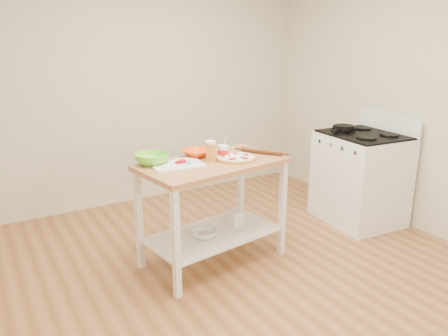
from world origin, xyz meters
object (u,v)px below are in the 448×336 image
at_px(skillet, 344,128).
at_px(spatula, 189,162).
at_px(orange_bowl, 197,153).
at_px(knife, 160,163).
at_px(yogurt_tub, 223,152).
at_px(beer_pint, 211,151).
at_px(shelf_glass_bowl, 204,234).
at_px(prep_island, 213,190).
at_px(green_bowl, 152,159).
at_px(cutting_board, 177,164).
at_px(pizza, 236,158).
at_px(shelf_bin, 235,217).
at_px(gas_stove, 360,177).
at_px(rolling_pin, 261,151).

xyz_separation_m(skillet, spatula, (-1.86, -0.16, -0.06)).
bearing_deg(orange_bowl, spatula, -132.79).
height_order(skillet, spatula, skillet).
relative_size(knife, yogurt_tub, 1.31).
relative_size(beer_pint, shelf_glass_bowl, 0.80).
distance_m(orange_bowl, shelf_glass_bowl, 0.69).
relative_size(prep_island, yogurt_tub, 6.45).
height_order(prep_island, knife, knife).
xyz_separation_m(prep_island, yogurt_tub, (0.13, 0.05, 0.31)).
distance_m(beer_pint, shelf_glass_bowl, 0.70).
bearing_deg(beer_pint, green_bowl, 159.00).
bearing_deg(cutting_board, pizza, -4.93).
xyz_separation_m(cutting_board, shelf_bin, (0.57, 0.03, -0.59)).
bearing_deg(skillet, beer_pint, 166.49).
xyz_separation_m(orange_bowl, beer_pint, (0.02, -0.20, 0.06)).
relative_size(shelf_glass_bowl, shelf_bin, 1.77).
relative_size(gas_stove, yogurt_tub, 5.63).
distance_m(yogurt_tub, shelf_bin, 0.65).
relative_size(prep_island, knife, 4.92).
distance_m(cutting_board, spatula, 0.10).
height_order(green_bowl, shelf_bin, green_bowl).
distance_m(gas_stove, knife, 2.21).
distance_m(gas_stove, shelf_glass_bowl, 1.87).
bearing_deg(shelf_bin, yogurt_tub, -167.25).
height_order(prep_island, yogurt_tub, yogurt_tub).
bearing_deg(beer_pint, knife, 163.30).
height_order(spatula, shelf_bin, spatula).
distance_m(shelf_glass_bowl, shelf_bin, 0.39).
bearing_deg(pizza, prep_island, 166.03).
height_order(prep_island, pizza, pizza).
height_order(orange_bowl, green_bowl, green_bowl).
distance_m(cutting_board, orange_bowl, 0.31).
bearing_deg(pizza, yogurt_tub, 126.01).
relative_size(green_bowl, rolling_pin, 0.73).
distance_m(skillet, rolling_pin, 1.19).
distance_m(skillet, spatula, 1.86).
relative_size(gas_stove, shelf_bin, 9.23).
bearing_deg(shelf_bin, orange_bowl, 155.60).
distance_m(prep_island, orange_bowl, 0.35).
relative_size(pizza, knife, 1.29).
height_order(cutting_board, yogurt_tub, yogurt_tub).
relative_size(prep_island, spatula, 8.98).
relative_size(beer_pint, rolling_pin, 0.46).
bearing_deg(beer_pint, pizza, -17.11).
height_order(pizza, shelf_bin, pizza).
bearing_deg(gas_stove, orange_bowl, 177.73).
relative_size(skillet, beer_pint, 2.14).
height_order(pizza, shelf_glass_bowl, pizza).
bearing_deg(gas_stove, cutting_board, -176.90).
relative_size(yogurt_tub, rolling_pin, 0.53).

